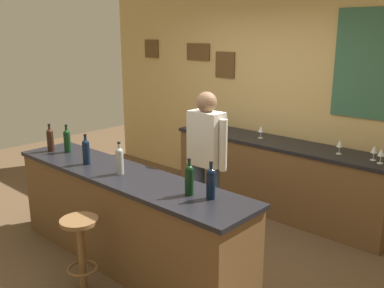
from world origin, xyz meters
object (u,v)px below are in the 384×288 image
bartender (206,158)px  wine_glass_b (261,129)px  wine_bottle_e (189,179)px  wine_glass_c (340,144)px  wine_bottle_a (50,139)px  bar_stool (81,243)px  wine_glass_d (374,150)px  wine_bottle_c (86,151)px  wine_bottle_d (120,160)px  wine_glass_e (381,153)px  wine_glass_a (217,120)px  wine_bottle_f (211,182)px  wine_bottle_b (67,140)px  coffee_mug (200,122)px

bartender → wine_glass_b: bearing=96.3°
wine_bottle_e → wine_glass_c: bearing=79.8°
bartender → wine_bottle_a: bartender is taller
bar_stool → wine_bottle_e: bearing=39.1°
wine_glass_d → wine_bottle_c: bearing=-133.7°
wine_bottle_d → wine_glass_d: bearing=53.4°
bar_stool → bartender: bearing=82.6°
bartender → wine_glass_d: bearing=43.7°
wine_glass_b → wine_glass_d: 1.39m
bartender → wine_glass_e: size_ratio=10.45×
wine_bottle_e → wine_glass_a: bearing=124.2°
wine_glass_b → wine_bottle_d: bearing=-94.3°
wine_glass_e → wine_bottle_f: bearing=-108.4°
wine_bottle_a → wine_bottle_e: (1.99, 0.08, 0.00)m
bar_stool → wine_glass_a: wine_glass_a is taller
wine_bottle_e → wine_bottle_f: (0.18, 0.05, 0.00)m
wine_bottle_b → wine_bottle_f: same height
wine_bottle_c → wine_glass_d: 2.93m
wine_glass_a → wine_bottle_f: bearing=-51.9°
wine_bottle_f → wine_glass_e: bearing=71.6°
bar_stool → wine_glass_d: size_ratio=4.39×
wine_bottle_c → bar_stool: bearing=-40.1°
bartender → wine_bottle_d: 0.94m
wine_bottle_f → coffee_mug: bearing=133.3°
wine_glass_c → wine_glass_d: bearing=2.6°
wine_bottle_c → wine_glass_a: size_ratio=1.97×
wine_bottle_f → wine_bottle_e: bearing=-163.2°
wine_glass_c → wine_glass_e: (0.45, -0.05, 0.00)m
wine_bottle_d → coffee_mug: (-0.89, 2.12, -0.11)m
bar_stool → wine_glass_b: 2.68m
wine_glass_c → wine_glass_d: (0.36, 0.02, 0.00)m
bar_stool → wine_bottle_c: wine_bottle_c is taller
bar_stool → wine_bottle_e: 1.10m
wine_bottle_b → wine_glass_d: size_ratio=1.97×
wine_bottle_d → wine_glass_b: size_ratio=1.97×
wine_bottle_e → wine_glass_b: size_ratio=1.97×
bartender → wine_glass_d: size_ratio=10.45×
bar_stool → wine_glass_b: wine_glass_b is taller
wine_bottle_e → wine_bottle_d: bearing=-176.4°
wine_glass_c → wine_bottle_c: bearing=-128.4°
wine_bottle_a → wine_bottle_c: same height
wine_bottle_a → wine_glass_d: 3.44m
wine_bottle_f → coffee_mug: 2.76m
bar_stool → wine_bottle_b: (-1.11, 0.60, 0.60)m
wine_bottle_e → wine_glass_d: 2.16m
wine_bottle_b → wine_glass_b: size_ratio=1.97×
wine_bottle_d → coffee_mug: wine_bottle_d is taller
wine_glass_d → coffee_mug: wine_glass_d is taller
bar_stool → coffee_mug: size_ratio=5.44×
bar_stool → wine_bottle_c: bearing=139.9°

